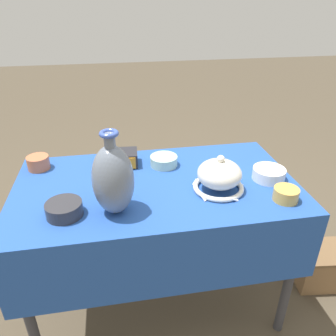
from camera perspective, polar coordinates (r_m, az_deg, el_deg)
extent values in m
plane|color=#4C4233|center=(2.00, -1.70, -21.60)|extent=(14.00, 14.00, 0.00)
cylinder|color=#38383D|center=(1.58, -23.16, -22.45)|extent=(0.04, 0.04, 0.73)
cylinder|color=#38383D|center=(1.70, 20.44, -17.39)|extent=(0.04, 0.04, 0.73)
cylinder|color=#38383D|center=(2.00, -20.06, -9.43)|extent=(0.04, 0.04, 0.73)
cylinder|color=#38383D|center=(2.10, 12.89, -6.35)|extent=(0.04, 0.04, 0.73)
cube|color=#38383D|center=(1.51, -2.09, -3.26)|extent=(1.26, 0.69, 0.03)
cube|color=#234C9E|center=(1.50, -2.11, -2.68)|extent=(1.28, 0.71, 0.01)
cube|color=#234C9E|center=(1.32, 0.31, -16.74)|extent=(1.28, 0.01, 0.33)
ellipsoid|color=slate|center=(1.26, -9.52, -2.11)|extent=(0.16, 0.16, 0.29)
cylinder|color=slate|center=(1.18, -10.15, 4.74)|extent=(0.04, 0.04, 0.05)
torus|color=#3851A8|center=(1.17, -10.26, 5.93)|extent=(0.07, 0.07, 0.02)
torus|color=white|center=(1.46, 8.76, -3.32)|extent=(0.22, 0.22, 0.02)
ellipsoid|color=white|center=(1.43, 8.95, -1.01)|extent=(0.19, 0.19, 0.12)
sphere|color=white|center=(1.40, 9.17, 1.53)|extent=(0.03, 0.03, 0.03)
cone|color=white|center=(1.50, 12.82, -2.88)|extent=(0.01, 0.04, 0.03)
cone|color=white|center=(1.56, 8.78, -1.17)|extent=(0.04, 0.02, 0.03)
cone|color=white|center=(1.49, 4.69, -2.35)|extent=(0.03, 0.04, 0.03)
cone|color=white|center=(1.39, 6.01, -5.09)|extent=(0.03, 0.04, 0.03)
cone|color=white|center=(1.39, 11.45, -5.44)|extent=(0.04, 0.02, 0.03)
cube|color=#232328|center=(1.66, -8.18, 1.70)|extent=(0.17, 0.13, 0.07)
cube|color=orange|center=(1.60, -8.22, 0.72)|extent=(0.14, 0.02, 0.06)
cylinder|color=#A8CCB7|center=(1.64, -0.74, 1.25)|extent=(0.14, 0.14, 0.05)
cylinder|color=#2D2D33|center=(1.34, -17.63, -6.84)|extent=(0.14, 0.14, 0.06)
cylinder|color=white|center=(1.59, 17.14, -0.97)|extent=(0.15, 0.15, 0.05)
cylinder|color=#BC6642|center=(1.72, -21.65, 0.87)|extent=(0.11, 0.11, 0.07)
cylinder|color=gold|center=(1.45, 19.84, -4.34)|extent=(0.10, 0.10, 0.06)
cube|color=olive|center=(2.21, 25.98, -14.98)|extent=(0.39, 0.26, 0.23)
cube|color=brown|center=(2.14, 26.60, -12.84)|extent=(0.40, 0.28, 0.02)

